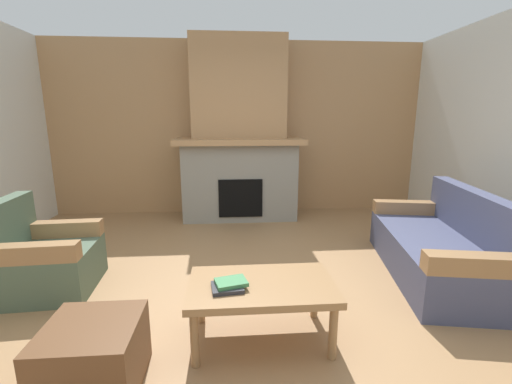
{
  "coord_description": "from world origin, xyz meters",
  "views": [
    {
      "loc": [
        -0.16,
        -2.61,
        1.54
      ],
      "look_at": [
        0.14,
        1.19,
        0.7
      ],
      "focal_mm": 23.91,
      "sensor_mm": 36.0,
      "label": 1
    }
  ],
  "objects_px": {
    "fireplace": "(239,142)",
    "armchair": "(43,259)",
    "couch": "(442,248)",
    "coffee_table": "(261,290)",
    "ottoman": "(94,356)"
  },
  "relations": [
    {
      "from": "fireplace",
      "to": "armchair",
      "type": "height_order",
      "value": "fireplace"
    },
    {
      "from": "couch",
      "to": "armchair",
      "type": "relative_size",
      "value": 2.26
    },
    {
      "from": "armchair",
      "to": "coffee_table",
      "type": "relative_size",
      "value": 0.85
    },
    {
      "from": "fireplace",
      "to": "couch",
      "type": "xyz_separation_m",
      "value": [
        1.91,
        -2.24,
        -0.88
      ]
    },
    {
      "from": "fireplace",
      "to": "coffee_table",
      "type": "height_order",
      "value": "fireplace"
    },
    {
      "from": "couch",
      "to": "fireplace",
      "type": "bearing_deg",
      "value": 130.55
    },
    {
      "from": "armchair",
      "to": "ottoman",
      "type": "relative_size",
      "value": 1.63
    },
    {
      "from": "ottoman",
      "to": "armchair",
      "type": "bearing_deg",
      "value": 125.89
    },
    {
      "from": "coffee_table",
      "to": "ottoman",
      "type": "relative_size",
      "value": 1.92
    },
    {
      "from": "fireplace",
      "to": "armchair",
      "type": "relative_size",
      "value": 3.18
    },
    {
      "from": "ottoman",
      "to": "fireplace",
      "type": "bearing_deg",
      "value": 74.62
    },
    {
      "from": "fireplace",
      "to": "couch",
      "type": "relative_size",
      "value": 1.4
    },
    {
      "from": "couch",
      "to": "coffee_table",
      "type": "relative_size",
      "value": 1.92
    },
    {
      "from": "fireplace",
      "to": "couch",
      "type": "bearing_deg",
      "value": -49.45
    },
    {
      "from": "ottoman",
      "to": "couch",
      "type": "bearing_deg",
      "value": 23.16
    }
  ]
}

